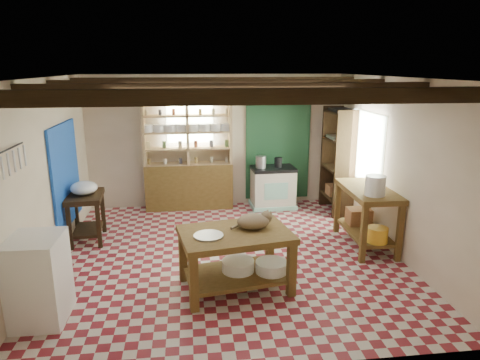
{
  "coord_description": "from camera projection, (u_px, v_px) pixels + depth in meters",
  "views": [
    {
      "loc": [
        -0.54,
        -5.88,
        2.76
      ],
      "look_at": [
        0.22,
        0.3,
        1.09
      ],
      "focal_mm": 32.0,
      "sensor_mm": 36.0,
      "label": 1
    }
  ],
  "objects": [
    {
      "name": "floor",
      "position": [
        228.0,
        256.0,
        6.42
      ],
      "size": [
        5.0,
        5.0,
        0.02
      ],
      "primitive_type": "cube",
      "color": "maroon",
      "rests_on": "ground"
    },
    {
      "name": "ceiling",
      "position": [
        227.0,
        78.0,
        5.74
      ],
      "size": [
        5.0,
        5.0,
        0.02
      ],
      "primitive_type": "cube",
      "color": "#49494E",
      "rests_on": "wall_back"
    },
    {
      "name": "wall_back",
      "position": [
        216.0,
        141.0,
        8.47
      ],
      "size": [
        5.0,
        0.04,
        2.6
      ],
      "primitive_type": "cube",
      "color": "beige",
      "rests_on": "floor"
    },
    {
      "name": "wall_front",
      "position": [
        254.0,
        241.0,
        3.68
      ],
      "size": [
        5.0,
        0.04,
        2.6
      ],
      "primitive_type": "cube",
      "color": "beige",
      "rests_on": "floor"
    },
    {
      "name": "wall_left",
      "position": [
        44.0,
        177.0,
        5.79
      ],
      "size": [
        0.04,
        5.0,
        2.6
      ],
      "primitive_type": "cube",
      "color": "beige",
      "rests_on": "floor"
    },
    {
      "name": "wall_right",
      "position": [
        394.0,
        167.0,
        6.37
      ],
      "size": [
        0.04,
        5.0,
        2.6
      ],
      "primitive_type": "cube",
      "color": "beige",
      "rests_on": "floor"
    },
    {
      "name": "ceiling_beams",
      "position": [
        227.0,
        87.0,
        5.77
      ],
      "size": [
        5.0,
        3.8,
        0.15
      ],
      "primitive_type": "cube",
      "color": "black",
      "rests_on": "ceiling"
    },
    {
      "name": "blue_wall_patch",
      "position": [
        66.0,
        175.0,
        6.7
      ],
      "size": [
        0.04,
        1.4,
        1.6
      ],
      "primitive_type": "cube",
      "color": "blue",
      "rests_on": "wall_left"
    },
    {
      "name": "green_wall_patch",
      "position": [
        278.0,
        143.0,
        8.6
      ],
      "size": [
        1.3,
        0.04,
        2.3
      ],
      "primitive_type": "cube",
      "color": "#1A4327",
      "rests_on": "wall_back"
    },
    {
      "name": "window_back",
      "position": [
        190.0,
        122.0,
        8.29
      ],
      "size": [
        0.9,
        0.02,
        0.8
      ],
      "primitive_type": "cube",
      "color": "white",
      "rests_on": "wall_back"
    },
    {
      "name": "window_right",
      "position": [
        366.0,
        148.0,
        7.3
      ],
      "size": [
        0.02,
        1.3,
        1.2
      ],
      "primitive_type": "cube",
      "color": "white",
      "rests_on": "wall_right"
    },
    {
      "name": "utensil_rail",
      "position": [
        8.0,
        161.0,
        4.52
      ],
      "size": [
        0.06,
        0.9,
        0.28
      ],
      "primitive_type": "cube",
      "color": "black",
      "rests_on": "wall_left"
    },
    {
      "name": "pot_rack",
      "position": [
        284.0,
        97.0,
        7.96
      ],
      "size": [
        0.86,
        0.12,
        0.36
      ],
      "primitive_type": "cube",
      "color": "black",
      "rests_on": "ceiling"
    },
    {
      "name": "shelving_unit",
      "position": [
        188.0,
        154.0,
        8.28
      ],
      "size": [
        1.7,
        0.34,
        2.2
      ],
      "primitive_type": "cube",
      "color": "tan",
      "rests_on": "floor"
    },
    {
      "name": "tall_rack",
      "position": [
        338.0,
        161.0,
        8.15
      ],
      "size": [
        0.4,
        0.86,
        2.0
      ],
      "primitive_type": "cube",
      "color": "black",
      "rests_on": "floor"
    },
    {
      "name": "work_table",
      "position": [
        235.0,
        260.0,
        5.39
      ],
      "size": [
        1.48,
        1.11,
        0.76
      ],
      "primitive_type": "cube",
      "rotation": [
        0.0,
        0.0,
        0.17
      ],
      "color": "brown",
      "rests_on": "floor"
    },
    {
      "name": "stove",
      "position": [
        273.0,
        187.0,
        8.5
      ],
      "size": [
        0.87,
        0.6,
        0.82
      ],
      "primitive_type": "cube",
      "rotation": [
        0.0,
        0.0,
        0.04
      ],
      "color": "beige",
      "rests_on": "floor"
    },
    {
      "name": "prep_table",
      "position": [
        87.0,
        218.0,
        6.87
      ],
      "size": [
        0.6,
        0.82,
        0.78
      ],
      "primitive_type": "cube",
      "rotation": [
        0.0,
        0.0,
        0.08
      ],
      "color": "black",
      "rests_on": "floor"
    },
    {
      "name": "white_cabinet",
      "position": [
        39.0,
        279.0,
        4.69
      ],
      "size": [
        0.55,
        0.66,
        0.98
      ],
      "primitive_type": "cube",
      "rotation": [
        0.0,
        0.0,
        -0.02
      ],
      "color": "white",
      "rests_on": "floor"
    },
    {
      "name": "right_counter",
      "position": [
        366.0,
        217.0,
        6.66
      ],
      "size": [
        0.69,
        1.32,
        0.94
      ],
      "primitive_type": "cube",
      "rotation": [
        0.0,
        0.0,
        -0.03
      ],
      "color": "brown",
      "rests_on": "floor"
    },
    {
      "name": "cat",
      "position": [
        253.0,
        221.0,
        5.39
      ],
      "size": [
        0.5,
        0.44,
        0.19
      ],
      "primitive_type": "ellipsoid",
      "rotation": [
        0.0,
        0.0,
        0.34
      ],
      "color": "#957A56",
      "rests_on": "work_table"
    },
    {
      "name": "steel_tray",
      "position": [
        209.0,
        236.0,
        5.15
      ],
      "size": [
        0.42,
        0.42,
        0.02
      ],
      "primitive_type": "cylinder",
      "rotation": [
        0.0,
        0.0,
        0.17
      ],
      "color": "#B0B1B8",
      "rests_on": "work_table"
    },
    {
      "name": "basin_large",
      "position": [
        238.0,
        266.0,
        5.48
      ],
      "size": [
        0.48,
        0.48,
        0.14
      ],
      "primitive_type": "cylinder",
      "rotation": [
        0.0,
        0.0,
        0.17
      ],
      "color": "white",
      "rests_on": "work_table"
    },
    {
      "name": "basin_small",
      "position": [
        271.0,
        267.0,
        5.45
      ],
      "size": [
        0.47,
        0.47,
        0.14
      ],
      "primitive_type": "cylinder",
      "rotation": [
        0.0,
        0.0,
        0.17
      ],
      "color": "white",
      "rests_on": "work_table"
    },
    {
      "name": "kettle_left",
      "position": [
        261.0,
        162.0,
        8.32
      ],
      "size": [
        0.21,
        0.21,
        0.23
      ],
      "primitive_type": "cylinder",
      "rotation": [
        0.0,
        0.0,
        0.04
      ],
      "color": "#B0B1B8",
      "rests_on": "stove"
    },
    {
      "name": "kettle_right",
      "position": [
        278.0,
        162.0,
        8.38
      ],
      "size": [
        0.16,
        0.16,
        0.19
      ],
      "primitive_type": "cylinder",
      "rotation": [
        0.0,
        0.0,
        0.04
      ],
      "color": "black",
      "rests_on": "stove"
    },
    {
      "name": "enamel_bowl",
      "position": [
        84.0,
        188.0,
        6.74
      ],
      "size": [
        0.45,
        0.45,
        0.21
      ],
      "primitive_type": "ellipsoid",
      "rotation": [
        0.0,
        0.0,
        0.08
      ],
      "color": "white",
      "rests_on": "prep_table"
    },
    {
      "name": "white_bucket",
      "position": [
        375.0,
        186.0,
        6.16
      ],
      "size": [
        0.3,
        0.3,
        0.29
      ],
      "primitive_type": "cylinder",
      "rotation": [
        0.0,
        0.0,
        -0.03
      ],
      "color": "white",
      "rests_on": "right_counter"
    },
    {
      "name": "wicker_basket",
      "position": [
        359.0,
        216.0,
        6.98
      ],
      "size": [
        0.38,
        0.3,
        0.26
      ],
      "primitive_type": "cube",
      "rotation": [
        0.0,
        0.0,
        -0.03
      ],
      "color": "#91603A",
      "rests_on": "right_counter"
    },
    {
      "name": "yellow_tub",
      "position": [
        377.0,
        235.0,
        6.26
      ],
      "size": [
        0.31,
        0.31,
        0.22
      ],
      "primitive_type": "cylinder",
      "rotation": [
        0.0,
        0.0,
        -0.03
      ],
      "color": "yellow",
      "rests_on": "right_counter"
    }
  ]
}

